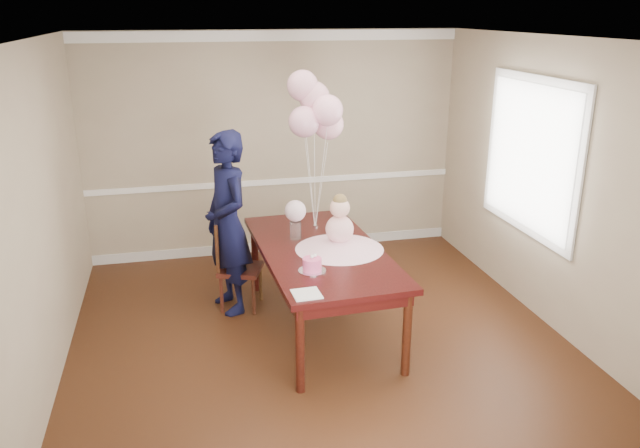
{
  "coord_description": "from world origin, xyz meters",
  "views": [
    {
      "loc": [
        -1.17,
        -4.88,
        2.92
      ],
      "look_at": [
        0.07,
        0.39,
        1.05
      ],
      "focal_mm": 35.0,
      "sensor_mm": 36.0,
      "label": 1
    }
  ],
  "objects_px": {
    "dining_table_top": "(321,251)",
    "woman": "(227,223)",
    "birthday_cake": "(312,264)",
    "dining_chair_seat": "(241,269)"
  },
  "relations": [
    {
      "from": "dining_chair_seat",
      "to": "dining_table_top",
      "type": "bearing_deg",
      "value": -21.37
    },
    {
      "from": "dining_table_top",
      "to": "dining_chair_seat",
      "type": "height_order",
      "value": "dining_table_top"
    },
    {
      "from": "dining_chair_seat",
      "to": "woman",
      "type": "bearing_deg",
      "value": -157.12
    },
    {
      "from": "dining_chair_seat",
      "to": "woman",
      "type": "relative_size",
      "value": 0.22
    },
    {
      "from": "birthday_cake",
      "to": "woman",
      "type": "distance_m",
      "value": 1.27
    },
    {
      "from": "dining_table_top",
      "to": "birthday_cake",
      "type": "height_order",
      "value": "birthday_cake"
    },
    {
      "from": "birthday_cake",
      "to": "woman",
      "type": "relative_size",
      "value": 0.09
    },
    {
      "from": "dining_table_top",
      "to": "woman",
      "type": "bearing_deg",
      "value": 140.17
    },
    {
      "from": "woman",
      "to": "birthday_cake",
      "type": "bearing_deg",
      "value": 11.3
    },
    {
      "from": "dining_table_top",
      "to": "birthday_cake",
      "type": "xyz_separation_m",
      "value": [
        -0.19,
        -0.5,
        0.09
      ]
    }
  ]
}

